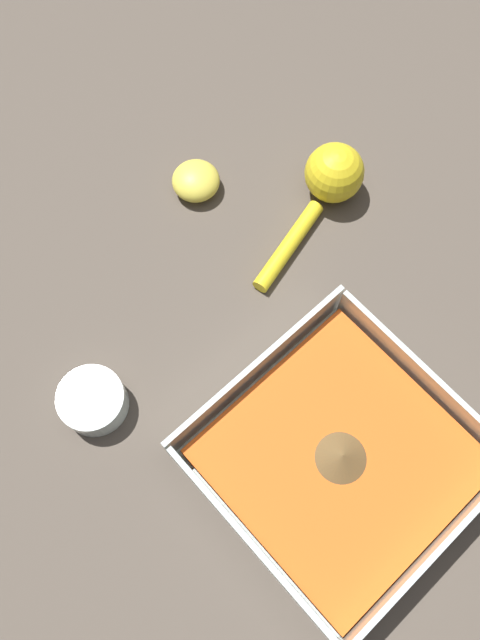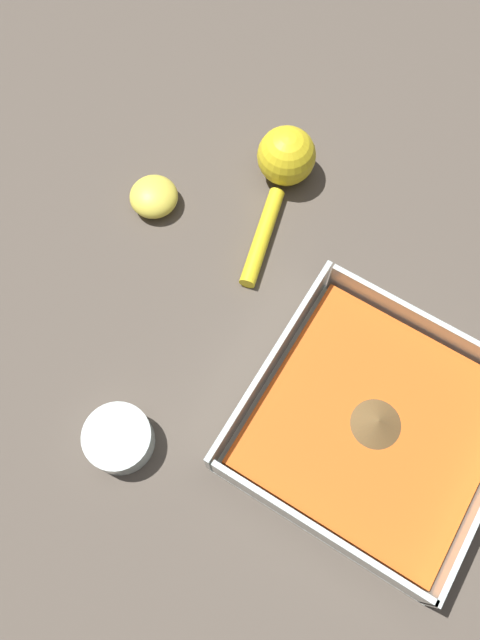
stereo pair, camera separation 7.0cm
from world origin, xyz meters
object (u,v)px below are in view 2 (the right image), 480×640
lemon_half (154,197)px  square_dish (370,426)px  spice_bowl (119,439)px  lemon_squeezer (284,165)px

lemon_half → square_dish: bearing=72.2°
square_dish → spice_bowl: (0.15, -0.22, -0.00)m
square_dish → lemon_squeezer: 0.33m
square_dish → lemon_squeezer: size_ratio=1.26×
spice_bowl → lemon_half: (-0.27, -0.14, 0.00)m
lemon_squeezer → lemon_half: (0.11, -0.12, -0.02)m
lemon_squeezer → spice_bowl: bearing=168.3°
square_dish → lemon_half: (-0.12, -0.36, -0.00)m
lemon_squeezer → square_dish: bearing=-148.1°
lemon_half → lemon_squeezer: bearing=133.6°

